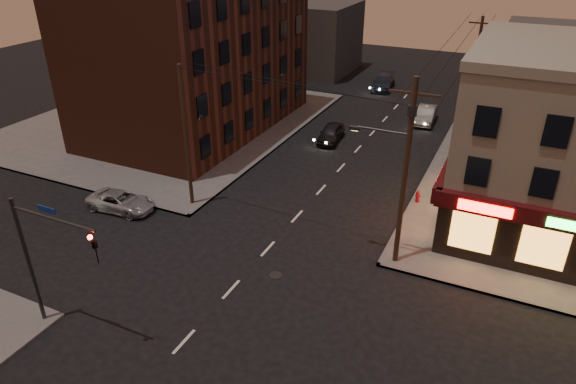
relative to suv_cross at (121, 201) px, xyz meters
The scene contains 15 objects.
ground 11.22m from the suv_cross, 20.91° to the right, with size 120.00×120.00×0.00m, color black.
sidewalk_nw 16.79m from the suv_cross, 116.67° to the left, with size 24.00×28.00×0.15m, color #514F4C.
brick_apartment 16.67m from the suv_cross, 105.05° to the left, with size 12.00×20.00×13.00m, color #4D2518.
bg_building_ne_a 41.99m from the suv_cross, 54.26° to the left, with size 10.00×12.00×7.00m, color #3F3D3A.
bg_building_nw 38.23m from the suv_cross, 93.81° to the left, with size 9.00×10.00×8.00m, color #3F3D3A.
bg_building_ne_b 53.05m from the suv_cross, 64.92° to the left, with size 8.00×8.00×6.00m, color #3F3D3A.
utility_pole_main 18.00m from the suv_cross, ahead, with size 4.20×0.44×10.00m.
utility_pole_far 33.14m from the suv_cross, 58.34° to the left, with size 0.26×0.26×9.00m, color #382619.
utility_pole_west 6.00m from the suv_cross, 34.29° to the left, with size 0.24×0.24×9.00m, color #382619.
traffic_signal 11.35m from the suv_cross, 62.97° to the right, with size 4.49×0.32×6.47m.
suv_cross is the anchor object (origin of this frame).
sedan_near 18.45m from the suv_cross, 64.93° to the left, with size 1.65×4.11×1.40m, color black.
sedan_mid 28.43m from the suv_cross, 60.37° to the left, with size 1.56×4.47×1.47m, color slate.
sedan_far 34.40m from the suv_cross, 77.39° to the left, with size 2.04×5.02×1.46m, color #1B2536.
fire_hydrant 19.03m from the suv_cross, 27.61° to the left, with size 0.35×0.35×0.79m.
Camera 1 is at (11.31, -17.28, 16.20)m, focal length 32.00 mm.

